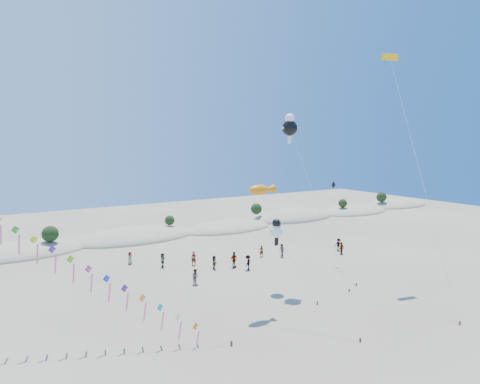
{
  "coord_description": "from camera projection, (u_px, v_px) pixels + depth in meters",
  "views": [
    {
      "loc": [
        -17.81,
        -15.63,
        14.53
      ],
      "look_at": [
        0.3,
        14.0,
        10.43
      ],
      "focal_mm": 30.0,
      "sensor_mm": 36.0,
      "label": 1
    }
  ],
  "objects": [
    {
      "name": "parafoil_kite",
      "position": [
        391.0,
        63.0,
        42.52
      ],
      "size": [
        6.43,
        12.69,
        24.22
      ],
      "color": "#3F2D1E",
      "rests_on": "ground"
    },
    {
      "name": "dark_kite",
      "position": [
        339.0,
        211.0,
        47.03
      ],
      "size": [
        4.76,
        8.15,
        10.06
      ],
      "color": "#3F2D1E",
      "rests_on": "ground"
    },
    {
      "name": "cartoon_kite_high",
      "position": [
        290.0,
        126.0,
        40.46
      ],
      "size": [
        4.7,
        6.08,
        17.66
      ],
      "color": "#3F2D1E",
      "rests_on": "ground"
    },
    {
      "name": "cartoon_kite_low",
      "position": [
        277.0,
        230.0,
        39.81
      ],
      "size": [
        1.59,
        5.88,
        7.25
      ],
      "color": "#3F2D1E",
      "rests_on": "ground"
    },
    {
      "name": "fish_kite",
      "position": [
        262.0,
        190.0,
        34.95
      ],
      "size": [
        3.94,
        9.77,
        11.09
      ],
      "color": "#3F2D1E",
      "rests_on": "ground"
    },
    {
      "name": "beachgoers",
      "position": [
        242.0,
        257.0,
        49.01
      ],
      "size": [
        27.44,
        11.64,
        1.89
      ],
      "color": "slate",
      "rests_on": "ground"
    },
    {
      "name": "dune_ridge",
      "position": [
        141.0,
        237.0,
        62.95
      ],
      "size": [
        145.3,
        11.49,
        5.57
      ],
      "color": "gray",
      "rests_on": "ground"
    }
  ]
}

